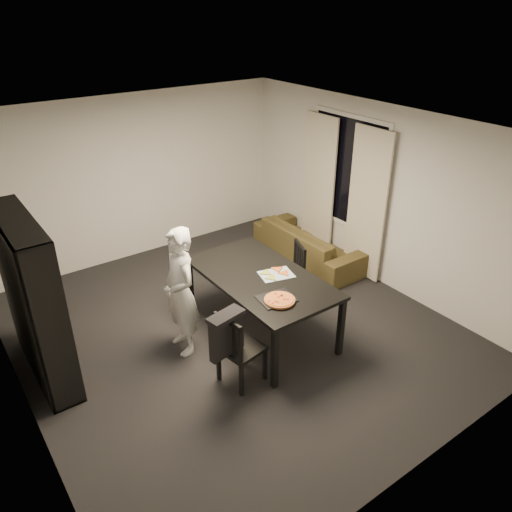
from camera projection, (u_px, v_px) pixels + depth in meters
room at (231, 240)px, 5.87m from camera, size 5.01×5.51×2.61m
window_pane at (347, 172)px, 7.49m from camera, size 0.02×1.40×1.60m
window_frame at (347, 172)px, 7.49m from camera, size 0.03×1.52×1.72m
curtain_left at (367, 205)px, 7.24m from camera, size 0.03×0.70×2.25m
curtain_right at (319, 185)px, 7.99m from camera, size 0.03×0.70×2.25m
bookshelf at (34, 301)px, 5.35m from camera, size 0.35×1.50×1.90m
dining_table at (261, 281)px, 6.12m from camera, size 1.09×1.97×0.82m
chair_left at (236, 345)px, 5.36m from camera, size 0.49×0.49×0.92m
chair_right at (293, 269)px, 6.91m from camera, size 0.51×0.51×0.86m
draped_jacket at (226, 333)px, 5.17m from camera, size 0.43×0.25×0.51m
person at (180, 292)px, 5.79m from camera, size 0.42×0.61×1.60m
baking_tray at (277, 299)px, 5.62m from camera, size 0.44×0.37×0.01m
pepperoni_pizza at (280, 300)px, 5.56m from camera, size 0.35×0.35×0.03m
kitchen_towel at (276, 274)px, 6.11m from camera, size 0.46×0.39×0.01m
pizza_slices at (275, 273)px, 6.11m from camera, size 0.39×0.33×0.01m
sofa at (309, 243)px, 8.06m from camera, size 0.78×2.00×0.59m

